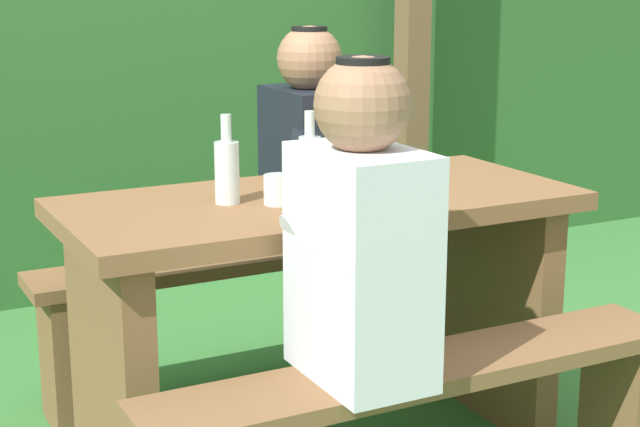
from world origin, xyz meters
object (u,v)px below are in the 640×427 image
at_px(person_black_coat, 310,146).
at_px(bench_near, 422,416).
at_px(drinking_glass, 279,190).
at_px(bottle_right, 310,162).
at_px(picnic_table, 320,282).
at_px(bottle_left, 227,170).
at_px(bench_far, 246,292).
at_px(person_white_shirt, 361,234).

bearing_deg(person_black_coat, bench_near, -102.58).
height_order(drinking_glass, bottle_right, bottle_right).
relative_size(picnic_table, person_black_coat, 1.95).
relative_size(drinking_glass, bottle_left, 0.34).
xyz_separation_m(person_black_coat, bottle_left, (-0.49, -0.50, 0.05)).
bearing_deg(bottle_right, bench_far, 88.43).
relative_size(picnic_table, drinking_glass, 17.50).
height_order(picnic_table, drinking_glass, drinking_glass).
height_order(person_black_coat, bottle_left, person_black_coat).
relative_size(person_black_coat, drinking_glass, 9.00).
xyz_separation_m(bench_near, bottle_left, (-0.26, 0.55, 0.52)).
bearing_deg(drinking_glass, person_white_shirt, -93.19).
distance_m(person_white_shirt, drinking_glass, 0.48).
relative_size(picnic_table, bottle_left, 5.96).
height_order(bench_near, drinking_glass, drinking_glass).
height_order(picnic_table, bottle_right, bottle_right).
bearing_deg(bottle_right, bench_near, -88.63).
relative_size(person_black_coat, bottle_left, 3.07).
distance_m(bench_far, person_black_coat, 0.52).
bearing_deg(bottle_left, bench_near, -64.91).
height_order(person_black_coat, bottle_right, person_black_coat).
height_order(picnic_table, bottle_left, bottle_left).
relative_size(person_white_shirt, drinking_glass, 9.00).
relative_size(bench_near, bottle_right, 6.17).
xyz_separation_m(bench_far, person_black_coat, (0.23, -0.00, 0.47)).
bearing_deg(bottle_right, picnic_table, -68.89).
xyz_separation_m(bench_far, bottle_right, (-0.01, -0.49, 0.52)).
bearing_deg(drinking_glass, person_black_coat, 56.30).
distance_m(bench_far, drinking_glass, 0.75).
distance_m(picnic_table, drinking_glass, 0.32).
relative_size(bench_far, person_black_coat, 1.95).
bearing_deg(person_white_shirt, bench_near, -1.11).
bearing_deg(bench_far, person_black_coat, -0.81).
xyz_separation_m(picnic_table, drinking_glass, (-0.14, -0.04, 0.29)).
relative_size(bench_near, person_black_coat, 1.95).
relative_size(bench_far, drinking_glass, 17.50).
distance_m(picnic_table, bench_far, 0.56).
height_order(bench_near, person_black_coat, person_black_coat).
bearing_deg(bottle_left, bottle_right, 1.81).
distance_m(drinking_glass, bottle_left, 0.14).
bearing_deg(bottle_left, bench_far, 62.57).
height_order(bench_near, bottle_right, bottle_right).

